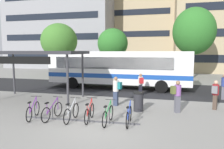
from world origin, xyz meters
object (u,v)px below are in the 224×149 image
(commuter_olive_pack_0, at_px, (177,94))
(street_tree_1, at_px, (194,31))
(trash_bin, at_px, (138,102))
(street_tree_0, at_px, (113,44))
(transit_shelter, at_px, (36,54))
(city_bus, at_px, (119,68))
(parked_bicycle_silver_2, at_px, (72,113))
(commuter_grey_pack_3, at_px, (224,85))
(parked_bicycle_red_3, at_px, (89,113))
(commuter_grey_pack_2, at_px, (215,93))
(parked_bicycle_purple_1, at_px, (52,111))
(parked_bicycle_blue_5, at_px, (129,116))
(commuter_teal_pack_4, at_px, (116,89))
(street_tree_2, at_px, (59,41))
(parked_bicycle_purple_0, at_px, (33,111))
(parked_bicycle_green_4, at_px, (108,115))
(commuter_red_pack_1, at_px, (141,83))

(commuter_olive_pack_0, height_order, street_tree_1, street_tree_1)
(trash_bin, height_order, street_tree_0, street_tree_0)
(trash_bin, bearing_deg, transit_shelter, 170.18)
(city_bus, bearing_deg, trash_bin, -68.30)
(parked_bicycle_silver_2, distance_m, commuter_grey_pack_3, 10.33)
(parked_bicycle_red_3, height_order, commuter_olive_pack_0, commuter_olive_pack_0)
(commuter_grey_pack_2, bearing_deg, trash_bin, 130.06)
(parked_bicycle_silver_2, height_order, transit_shelter, transit_shelter)
(parked_bicycle_purple_1, distance_m, commuter_grey_pack_3, 11.11)
(parked_bicycle_blue_5, xyz_separation_m, street_tree_1, (4.69, 18.19, 5.20))
(parked_bicycle_blue_5, bearing_deg, street_tree_0, 14.19)
(commuter_olive_pack_0, bearing_deg, parked_bicycle_purple_1, 177.27)
(transit_shelter, height_order, commuter_teal_pack_4, transit_shelter)
(commuter_olive_pack_0, xyz_separation_m, street_tree_1, (2.57, 15.76, 4.61))
(parked_bicycle_purple_1, distance_m, parked_bicycle_red_3, 1.79)
(commuter_teal_pack_4, height_order, street_tree_2, street_tree_2)
(parked_bicycle_purple_0, distance_m, commuter_grey_pack_3, 11.95)
(parked_bicycle_green_4, bearing_deg, transit_shelter, 59.54)
(parked_bicycle_red_3, height_order, street_tree_1, street_tree_1)
(street_tree_0, bearing_deg, commuter_grey_pack_3, -43.14)
(parked_bicycle_silver_2, xyz_separation_m, commuter_grey_pack_2, (6.84, 3.68, 0.55))
(parked_bicycle_purple_0, height_order, parked_bicycle_blue_5, same)
(street_tree_1, bearing_deg, commuter_grey_pack_2, -91.96)
(city_bus, distance_m, commuter_olive_pack_0, 7.95)
(parked_bicycle_silver_2, distance_m, parked_bicycle_blue_5, 2.66)
(city_bus, distance_m, parked_bicycle_blue_5, 9.34)
(parked_bicycle_purple_0, bearing_deg, trash_bin, -76.49)
(commuter_grey_pack_3, height_order, commuter_teal_pack_4, commuter_teal_pack_4)
(parked_bicycle_blue_5, xyz_separation_m, commuter_red_pack_1, (-0.20, 6.18, 0.55))
(parked_bicycle_green_4, xyz_separation_m, street_tree_2, (-11.86, 18.01, 4.27))
(parked_bicycle_silver_2, bearing_deg, street_tree_1, -23.57)
(parked_bicycle_blue_5, distance_m, commuter_red_pack_1, 6.21)
(transit_shelter, bearing_deg, commuter_grey_pack_3, 10.71)
(parked_bicycle_green_4, xyz_separation_m, parked_bicycle_blue_5, (0.92, 0.12, 0.00))
(parked_bicycle_purple_0, relative_size, transit_shelter, 0.26)
(transit_shelter, bearing_deg, parked_bicycle_purple_1, -51.86)
(city_bus, relative_size, street_tree_2, 1.71)
(commuter_olive_pack_0, distance_m, trash_bin, 2.04)
(street_tree_2, bearing_deg, parked_bicycle_purple_1, -63.12)
(parked_bicycle_purple_1, height_order, parked_bicycle_green_4, same)
(transit_shelter, bearing_deg, parked_bicycle_green_4, -34.28)
(parked_bicycle_green_4, xyz_separation_m, transit_shelter, (-5.86, 3.53, 2.65))
(commuter_red_pack_1, distance_m, street_tree_0, 11.01)
(parked_bicycle_purple_1, xyz_separation_m, parked_bicycle_blue_5, (3.62, 0.16, 0.00))
(parked_bicycle_red_3, bearing_deg, parked_bicycle_purple_1, 90.37)
(city_bus, xyz_separation_m, street_tree_1, (7.09, 9.27, 3.81))
(commuter_red_pack_1, xyz_separation_m, commuter_grey_pack_2, (4.39, -2.64, 0.00))
(commuter_teal_pack_4, height_order, street_tree_0, street_tree_0)
(parked_bicycle_red_3, xyz_separation_m, commuter_teal_pack_4, (0.57, 3.01, 0.61))
(parked_bicycle_purple_0, xyz_separation_m, street_tree_2, (-8.21, 18.18, 4.27))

